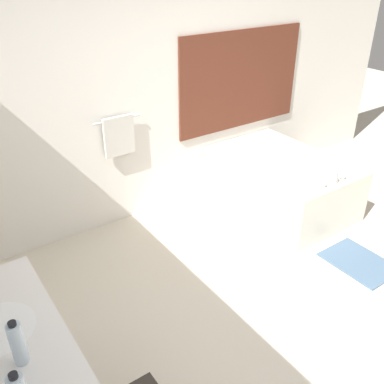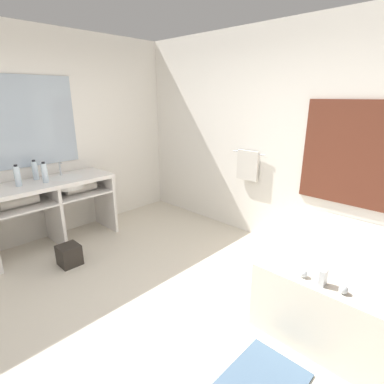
# 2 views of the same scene
# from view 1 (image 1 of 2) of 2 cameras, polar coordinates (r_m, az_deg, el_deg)

# --- Properties ---
(ground_plane) EXTENTS (16.00, 16.00, 0.00)m
(ground_plane) POSITION_cam_1_polar(r_m,az_deg,el_deg) (3.55, 12.91, -17.76)
(ground_plane) COLOR beige
(ground_plane) RESTS_ON ground
(wall_back_with_blinds) EXTENTS (7.40, 0.13, 2.70)m
(wall_back_with_blinds) POSITION_cam_1_polar(r_m,az_deg,el_deg) (4.40, -6.43, 13.12)
(wall_back_with_blinds) COLOR white
(wall_back_with_blinds) RESTS_ON ground_plane
(vanity_counter) EXTENTS (0.61, 1.51, 0.86)m
(vanity_counter) POSITION_cam_1_polar(r_m,az_deg,el_deg) (2.55, -22.32, -22.58)
(vanity_counter) COLOR white
(vanity_counter) RESTS_ON ground_plane
(bathtub) EXTENTS (1.03, 1.54, 0.71)m
(bathtub) POSITION_cam_1_polar(r_m,az_deg,el_deg) (4.90, 11.80, 1.52)
(bathtub) COLOR silver
(bathtub) RESTS_ON ground_plane
(water_bottle_2) EXTENTS (0.07, 0.07, 0.26)m
(water_bottle_2) POSITION_cam_1_polar(r_m,az_deg,el_deg) (2.24, -22.24, -18.17)
(water_bottle_2) COLOR silver
(water_bottle_2) RESTS_ON vanity_counter
(bath_mat) EXTENTS (0.47, 0.62, 0.02)m
(bath_mat) POSITION_cam_1_polar(r_m,az_deg,el_deg) (4.38, 21.36, -8.70)
(bath_mat) COLOR slate
(bath_mat) RESTS_ON ground_plane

